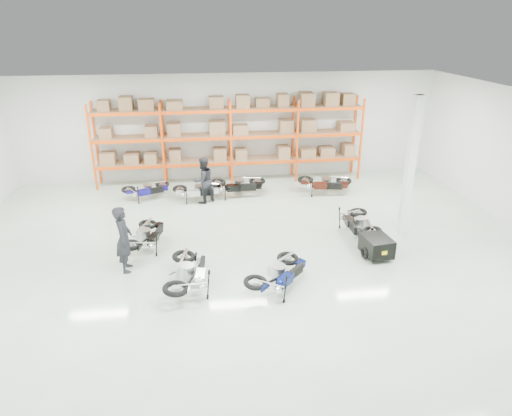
{
  "coord_description": "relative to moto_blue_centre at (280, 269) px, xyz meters",
  "views": [
    {
      "loc": [
        -1.39,
        -12.44,
        6.59
      ],
      "look_at": [
        0.33,
        0.59,
        1.1
      ],
      "focal_mm": 32.0,
      "sensor_mm": 36.0,
      "label": 1
    }
  ],
  "objects": [
    {
      "name": "person_back",
      "position": [
        -1.81,
        6.35,
        0.34
      ],
      "size": [
        1.1,
        1.05,
        1.79
      ],
      "primitive_type": "imported",
      "rotation": [
        0.0,
        0.0,
        3.73
      ],
      "color": "black",
      "rests_on": "ground"
    },
    {
      "name": "moto_silver_left",
      "position": [
        -2.33,
        0.3,
        0.03
      ],
      "size": [
        1.17,
        2.03,
        1.26
      ],
      "primitive_type": null,
      "rotation": [
        0.0,
        -0.09,
        3.03
      ],
      "color": "silver",
      "rests_on": "ground"
    },
    {
      "name": "moto_blue_centre",
      "position": [
        0.0,
        0.0,
        0.0
      ],
      "size": [
        1.92,
        1.95,
        1.18
      ],
      "primitive_type": null,
      "rotation": [
        0.0,
        -0.09,
        2.38
      ],
      "color": "#071048",
      "rests_on": "ground"
    },
    {
      "name": "room",
      "position": [
        -0.57,
        2.3,
        1.69
      ],
      "size": [
        18.0,
        18.0,
        18.0
      ],
      "color": "silver",
      "rests_on": "ground"
    },
    {
      "name": "moto_back_b",
      "position": [
        -2.03,
        6.65,
        -0.05
      ],
      "size": [
        1.69,
        0.88,
        1.08
      ],
      "primitive_type": null,
      "rotation": [
        0.0,
        -0.09,
        1.6
      ],
      "color": "silver",
      "rests_on": "ground"
    },
    {
      "name": "moto_black_far_left",
      "position": [
        -3.65,
        2.78,
        -0.02
      ],
      "size": [
        1.3,
        1.93,
        1.14
      ],
      "primitive_type": null,
      "rotation": [
        0.0,
        -0.09,
        2.88
      ],
      "color": "black",
      "rests_on": "ground"
    },
    {
      "name": "structural_column",
      "position": [
        4.63,
        2.8,
        1.69
      ],
      "size": [
        0.25,
        0.25,
        4.5
      ],
      "primitive_type": "cube",
      "color": "white",
      "rests_on": "ground"
    },
    {
      "name": "moto_back_a",
      "position": [
        -4.01,
        7.06,
        -0.06
      ],
      "size": [
        1.8,
        1.29,
        1.05
      ],
      "primitive_type": null,
      "rotation": [
        0.0,
        -0.09,
        1.91
      ],
      "color": "navy",
      "rests_on": "ground"
    },
    {
      "name": "trailer",
      "position": [
        3.13,
        1.25,
        -0.18
      ],
      "size": [
        0.84,
        1.59,
        0.65
      ],
      "rotation": [
        0.0,
        0.0,
        0.12
      ],
      "color": "black",
      "rests_on": "ground"
    },
    {
      "name": "moto_back_d",
      "position": [
        3.06,
        6.7,
        0.01
      ],
      "size": [
        2.02,
        1.3,
        1.21
      ],
      "primitive_type": null,
      "rotation": [
        0.0,
        -0.09,
        1.36
      ],
      "color": "#3C130C",
      "rests_on": "ground"
    },
    {
      "name": "pallet_rack",
      "position": [
        -0.57,
        8.75,
        1.7
      ],
      "size": [
        11.28,
        0.98,
        3.62
      ],
      "color": "#F44B0C",
      "rests_on": "ground"
    },
    {
      "name": "moto_back_c",
      "position": [
        -0.44,
        6.91,
        0.03
      ],
      "size": [
        1.95,
        0.98,
        1.25
      ],
      "primitive_type": null,
      "rotation": [
        0.0,
        -0.09,
        1.56
      ],
      "color": "black",
      "rests_on": "ground"
    },
    {
      "name": "moto_touring_right",
      "position": [
        3.13,
        2.85,
        -0.01
      ],
      "size": [
        0.94,
        1.81,
        1.15
      ],
      "primitive_type": null,
      "rotation": [
        0.0,
        -0.09,
        -0.03
      ],
      "color": "black",
      "rests_on": "ground"
    },
    {
      "name": "person_left",
      "position": [
        -4.1,
        1.49,
        0.4
      ],
      "size": [
        0.51,
        0.73,
        1.92
      ],
      "primitive_type": "imported",
      "rotation": [
        0.0,
        0.0,
        1.64
      ],
      "color": "black",
      "rests_on": "ground"
    }
  ]
}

